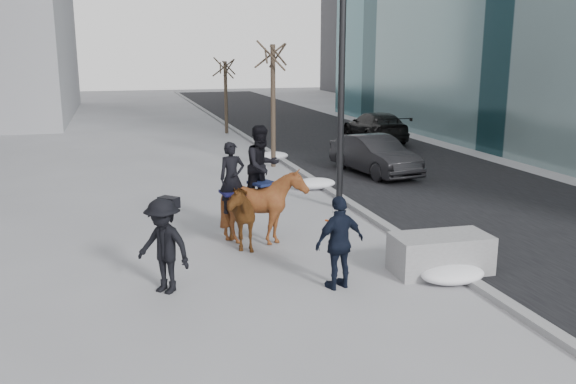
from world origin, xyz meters
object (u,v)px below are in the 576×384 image
object	(u,v)px
car_near	(375,155)
mounted_left	(234,208)
mounted_right	(264,197)
planter	(440,254)

from	to	relation	value
car_near	mounted_left	world-z (taller)	mounted_left
mounted_left	mounted_right	distance (m)	0.72
planter	mounted_right	distance (m)	4.10
planter	car_near	distance (m)	9.93
planter	car_near	size ratio (longest dim) A/B	0.46
planter	car_near	xyz separation A→B (m)	(2.77, 9.53, 0.30)
car_near	mounted_right	world-z (taller)	mounted_right
car_near	mounted_left	xyz separation A→B (m)	(-6.39, -6.76, 0.19)
planter	mounted_left	world-z (taller)	mounted_left
car_near	mounted_right	size ratio (longest dim) A/B	1.54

